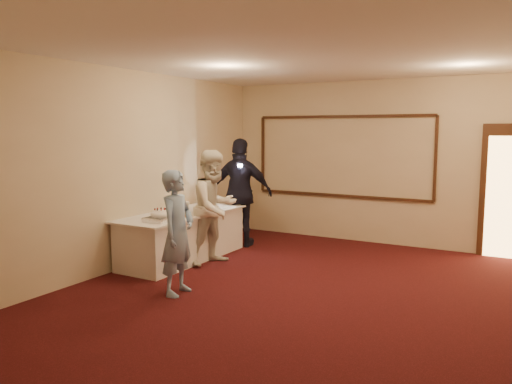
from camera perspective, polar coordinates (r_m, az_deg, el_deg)
floor at (r=6.42m, az=5.88°, el=-11.96°), size 7.00×7.00×0.00m
room_walls at (r=6.07m, az=6.12°, el=6.41°), size 6.04×7.04×3.02m
wall_molding at (r=9.61m, az=9.78°, el=4.04°), size 3.45×0.04×1.55m
buffet_table at (r=8.22m, az=-8.31°, el=-4.97°), size 0.98×2.46×0.77m
pavlova_tray at (r=7.44m, az=-10.87°, el=-2.69°), size 0.36×0.50×0.18m
cupcake_stand at (r=8.97m, az=-5.46°, el=-0.48°), size 0.28×0.28×0.41m
plate_stack_a at (r=8.28m, az=-8.21°, el=-1.65°), size 0.18×0.18×0.15m
plate_stack_b at (r=8.31m, az=-5.55°, el=-1.55°), size 0.19×0.19×0.16m
tart at (r=7.72m, az=-8.62°, el=-2.65°), size 0.30×0.30×0.06m
man at (r=6.43m, az=-8.97°, el=-4.61°), size 0.45×0.63×1.60m
woman at (r=7.82m, az=-4.75°, el=-1.76°), size 0.85×1.00×1.79m
guest at (r=8.97m, az=-1.74°, el=-0.08°), size 1.22×0.73×1.95m
camera_flash at (r=8.71m, az=-1.84°, el=3.04°), size 0.07×0.05×0.05m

